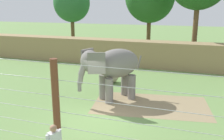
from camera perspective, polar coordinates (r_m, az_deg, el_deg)
The scene contains 7 objects.
ground_plane at distance 11.91m, azimuth -3.23°, elevation -11.15°, with size 120.00×120.00×0.00m, color #6B8E4C.
dirt_patch at distance 13.62m, azimuth 8.83°, elevation -7.89°, with size 6.06×3.36×0.01m, color #937F5B.
embankment_wall at distance 21.90m, azimuth 7.75°, elevation 3.72°, with size 36.00×1.80×2.23m, color #997F56.
elephant at distance 13.63m, azimuth 0.13°, elevation 0.89°, with size 3.27×3.34×2.93m.
enrichment_ball at distance 17.09m, azimuth -0.09°, elevation -1.38°, with size 0.96×0.96×0.96m, color gray.
cable_fence at distance 8.55m, azimuth -11.99°, elevation -9.08°, with size 11.57×0.24×3.53m.
tree_right_of_centre at distance 30.84m, azimuth -9.22°, elevation 14.89°, with size 4.29×4.29×7.76m.
Camera 1 is at (4.07, -9.94, 5.14)m, focal length 39.93 mm.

